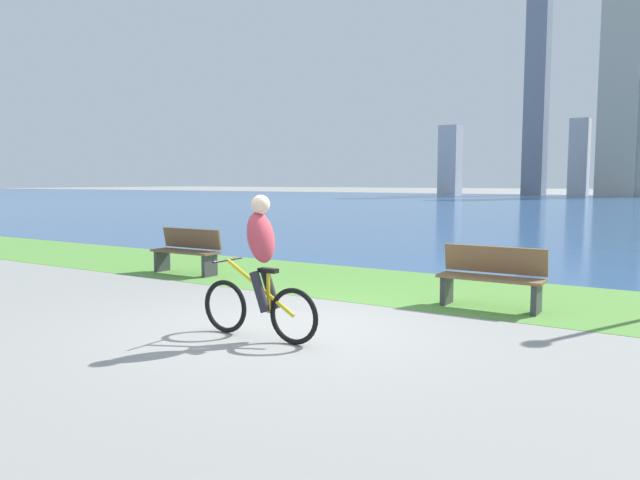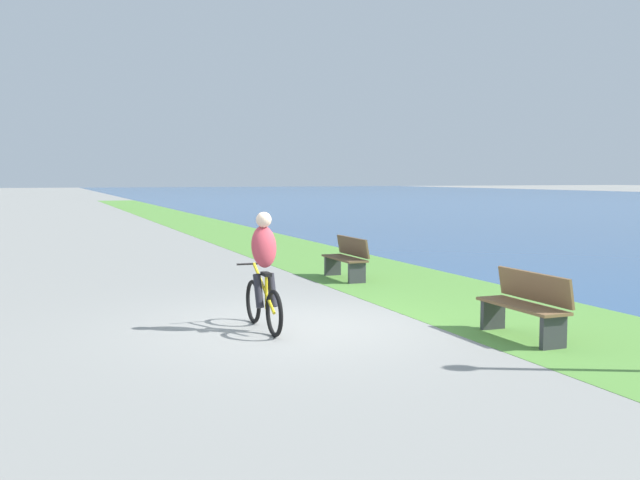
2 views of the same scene
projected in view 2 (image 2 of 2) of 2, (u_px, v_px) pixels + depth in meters
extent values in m
plane|color=gray|center=(299.00, 327.00, 10.53)|extent=(300.00, 300.00, 0.00)
cube|color=#59933D|center=(501.00, 310.00, 11.83)|extent=(120.00, 3.34, 0.01)
torus|color=black|center=(253.00, 301.00, 10.79)|extent=(0.65, 0.06, 0.65)
torus|color=black|center=(274.00, 313.00, 9.85)|extent=(0.65, 0.06, 0.65)
cylinder|color=gold|center=(264.00, 287.00, 10.27)|extent=(0.99, 0.04, 0.61)
cylinder|color=gold|center=(266.00, 292.00, 10.16)|extent=(0.04, 0.04, 0.47)
cube|color=black|center=(266.00, 274.00, 10.13)|extent=(0.24, 0.10, 0.05)
cylinder|color=black|center=(254.00, 264.00, 10.69)|extent=(0.03, 0.52, 0.03)
ellipsoid|color=#BF3F4C|center=(264.00, 247.00, 10.20)|extent=(0.40, 0.36, 0.65)
sphere|color=beige|center=(264.00, 220.00, 10.16)|extent=(0.22, 0.22, 0.22)
cylinder|color=#26262D|center=(258.00, 291.00, 10.17)|extent=(0.27, 0.11, 0.49)
cylinder|color=#26262D|center=(272.00, 290.00, 10.24)|extent=(0.27, 0.11, 0.49)
cube|color=brown|center=(522.00, 306.00, 9.73)|extent=(1.50, 0.45, 0.04)
cube|color=brown|center=(534.00, 287.00, 9.78)|extent=(1.50, 0.11, 0.40)
cube|color=#38383D|center=(553.00, 332.00, 9.14)|extent=(0.08, 0.37, 0.45)
cube|color=#38383D|center=(493.00, 314.00, 10.35)|extent=(0.08, 0.37, 0.45)
cube|color=brown|center=(344.00, 258.00, 15.40)|extent=(1.50, 0.45, 0.04)
cube|color=brown|center=(353.00, 246.00, 15.45)|extent=(1.50, 0.11, 0.40)
cube|color=#38383D|center=(357.00, 273.00, 14.82)|extent=(0.08, 0.37, 0.45)
cube|color=#38383D|center=(333.00, 265.00, 16.02)|extent=(0.08, 0.37, 0.45)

